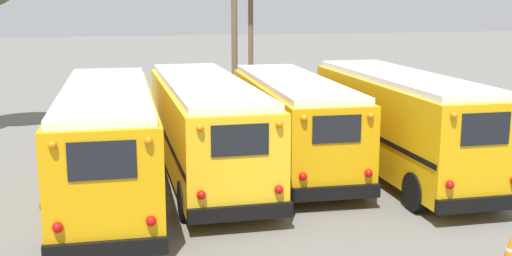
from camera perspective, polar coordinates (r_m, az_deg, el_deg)
The scene contains 7 objects.
ground_plane at distance 20.20m, azimuth 0.00°, elevation -4.45°, with size 160.00×160.00×0.00m, color #66635E.
school_bus_0 at distance 18.20m, azimuth -13.05°, elevation -0.97°, with size 2.78×10.36×3.16m.
school_bus_1 at distance 20.14m, azimuth -4.55°, elevation 0.37°, with size 2.64×10.77×3.06m.
school_bus_2 at distance 21.25m, azimuth 3.24°, elevation 0.81°, with size 2.83×9.71×2.97m.
school_bus_3 at distance 20.65m, azimuth 12.64°, elevation 0.65°, with size 2.56×9.68×3.24m.
utility_pole at distance 30.18m, azimuth -1.94°, elevation 8.95°, with size 1.80×0.28×8.14m.
traffic_cone at distance 14.62m, azimuth 21.66°, elevation -10.16°, with size 0.36×0.36×0.70m.
Camera 1 is at (-4.45, -18.91, 5.53)m, focal length 45.00 mm.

